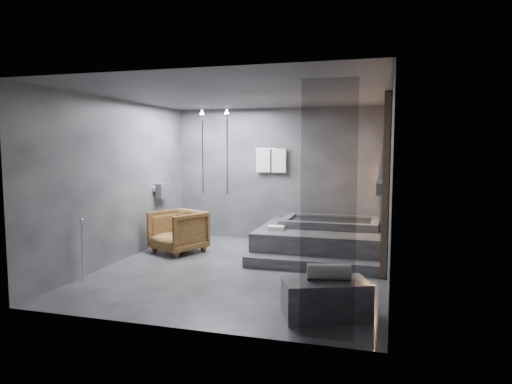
% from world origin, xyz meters
% --- Properties ---
extents(room, '(5.00, 5.04, 2.82)m').
position_xyz_m(room, '(0.40, 0.24, 1.73)').
color(room, '#2B2B2D').
rests_on(room, ground).
extents(tub_deck, '(2.20, 2.00, 0.50)m').
position_xyz_m(tub_deck, '(1.05, 1.45, 0.25)').
color(tub_deck, '#303032').
rests_on(tub_deck, ground).
extents(tub_step, '(2.20, 0.36, 0.18)m').
position_xyz_m(tub_step, '(1.05, 0.27, 0.09)').
color(tub_step, '#303032').
rests_on(tub_step, ground).
extents(concrete_bench, '(1.11, 0.86, 0.44)m').
position_xyz_m(concrete_bench, '(1.55, -1.72, 0.22)').
color(concrete_bench, '#2E2F31').
rests_on(concrete_bench, ground).
extents(driftwood_chair, '(1.15, 1.16, 0.79)m').
position_xyz_m(driftwood_chair, '(-1.56, 0.84, 0.40)').
color(driftwood_chair, '#412710').
rests_on(driftwood_chair, ground).
extents(rolled_towel, '(0.54, 0.28, 0.18)m').
position_xyz_m(rolled_towel, '(1.58, -1.67, 0.53)').
color(rolled_towel, silver).
rests_on(rolled_towel, concrete_bench).
extents(deck_towel, '(0.31, 0.24, 0.08)m').
position_xyz_m(deck_towel, '(0.32, 0.93, 0.54)').
color(deck_towel, white).
rests_on(deck_towel, tub_deck).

